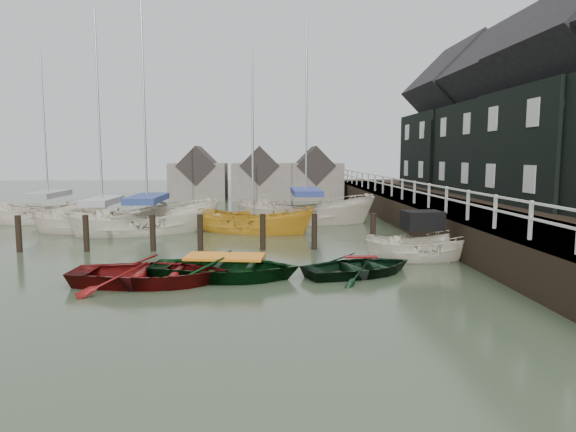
{
  "coord_description": "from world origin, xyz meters",
  "views": [
    {
      "loc": [
        1.18,
        -16.6,
        3.64
      ],
      "look_at": [
        2.14,
        2.28,
        1.4
      ],
      "focal_mm": 32.0,
      "sensor_mm": 36.0,
      "label": 1
    }
  ],
  "objects": [
    {
      "name": "rowboat_green",
      "position": [
        0.08,
        -1.62,
        0.0
      ],
      "size": [
        4.79,
        3.7,
        0.91
      ],
      "primitive_type": "imported",
      "rotation": [
        0.0,
        0.0,
        1.44
      ],
      "color": "black",
      "rests_on": "ground"
    },
    {
      "name": "sailboat_a",
      "position": [
        -6.54,
        8.55,
        0.07
      ],
      "size": [
        6.6,
        3.68,
        11.69
      ],
      "rotation": [
        0.0,
        0.0,
        1.8
      ],
      "color": "beige",
      "rests_on": "ground"
    },
    {
      "name": "sailboat_e",
      "position": [
        -10.51,
        11.99,
        0.06
      ],
      "size": [
        6.88,
        3.38,
        10.43
      ],
      "rotation": [
        0.0,
        0.0,
        1.71
      ],
      "color": "silver",
      "rests_on": "ground"
    },
    {
      "name": "pier",
      "position": [
        9.48,
        10.0,
        0.71
      ],
      "size": [
        3.04,
        32.0,
        2.7
      ],
      "color": "black",
      "rests_on": "ground"
    },
    {
      "name": "motorboat",
      "position": [
        6.8,
        0.81,
        0.1
      ],
      "size": [
        4.32,
        1.91,
        2.51
      ],
      "rotation": [
        0.0,
        0.0,
        1.65
      ],
      "color": "beige",
      "rests_on": "ground"
    },
    {
      "name": "far_sheds",
      "position": [
        0.83,
        26.0,
        1.86
      ],
      "size": [
        14.0,
        4.08,
        4.39
      ],
      "color": "#665B51",
      "rests_on": "ground"
    },
    {
      "name": "sailboat_d",
      "position": [
        3.56,
        10.92,
        0.06
      ],
      "size": [
        7.6,
        3.38,
        12.08
      ],
      "rotation": [
        0.0,
        0.0,
        1.49
      ],
      "color": "beige",
      "rests_on": "ground"
    },
    {
      "name": "mooring_pilings",
      "position": [
        -1.11,
        3.0,
        0.5
      ],
      "size": [
        13.72,
        0.22,
        1.8
      ],
      "color": "black",
      "rests_on": "ground"
    },
    {
      "name": "quay_houses",
      "position": [
        14.99,
        8.66,
        5.68
      ],
      "size": [
        6.52,
        28.14,
        10.01
      ],
      "color": "black",
      "rests_on": "ground"
    },
    {
      "name": "rowboat_red",
      "position": [
        -2.0,
        -2.17,
        0.0
      ],
      "size": [
        4.61,
        3.4,
        0.92
      ],
      "primitive_type": "imported",
      "rotation": [
        0.0,
        0.0,
        1.52
      ],
      "color": "#5D0D0D",
      "rests_on": "ground"
    },
    {
      "name": "land_strip",
      "position": [
        15.0,
        10.0,
        0.0
      ],
      "size": [
        14.0,
        38.0,
        1.5
      ],
      "primitive_type": "cube",
      "color": "black",
      "rests_on": "ground"
    },
    {
      "name": "rowboat_dkgreen",
      "position": [
        4.19,
        -1.3,
        0.0
      ],
      "size": [
        4.35,
        3.76,
        0.76
      ],
      "primitive_type": "imported",
      "rotation": [
        0.0,
        0.0,
        1.95
      ],
      "color": "black",
      "rests_on": "ground"
    },
    {
      "name": "sailboat_b",
      "position": [
        -4.23,
        7.79,
        0.06
      ],
      "size": [
        7.5,
        5.22,
        12.16
      ],
      "rotation": [
        0.0,
        0.0,
        1.98
      ],
      "color": "beige",
      "rests_on": "ground"
    },
    {
      "name": "ground",
      "position": [
        0.0,
        0.0,
        0.0
      ],
      "size": [
        120.0,
        120.0,
        0.0
      ],
      "primitive_type": "plane",
      "color": "#2A3320",
      "rests_on": "ground"
    },
    {
      "name": "sailboat_c",
      "position": [
        0.76,
        7.72,
        0.01
      ],
      "size": [
        6.46,
        4.42,
        9.87
      ],
      "rotation": [
        0.0,
        0.0,
        1.18
      ],
      "color": "gold",
      "rests_on": "ground"
    }
  ]
}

